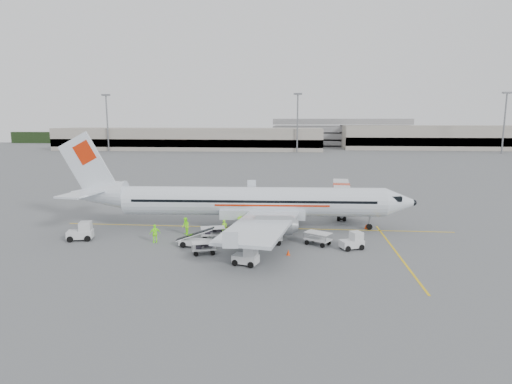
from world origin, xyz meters
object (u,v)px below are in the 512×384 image
Objects in this scene: aircraft at (253,182)px; jet_bridge at (341,198)px; tug_aft at (80,231)px; tug_mid at (246,256)px; tug_fore at (352,241)px; belt_loader at (197,234)px.

aircraft reaches higher than jet_bridge.
aircraft is 18.82m from tug_aft.
jet_bridge reaches higher than tug_mid.
jet_bridge is 6.88× the size of tug_mid.
tug_aft is at bearing -161.92° from aircraft.
jet_bridge is 6.77× the size of tug_fore.
tug_fore is at bearing 46.10° from tug_mid.
belt_loader is at bearing 153.65° from tug_mid.
tug_aft is (-17.12, -6.49, -4.35)m from aircraft.
aircraft is 15.67× the size of tug_aft.
belt_loader is 12.41m from tug_aft.
tug_mid is (0.56, -12.45, -4.49)m from aircraft.
jet_bridge is 24.47m from tug_mid.
tug_fore is at bearing -37.71° from aircraft.
tug_mid is at bearing -110.07° from jet_bridge.
tug_aft is (-17.68, 5.96, 0.13)m from tug_mid.
tug_fore is at bearing -87.79° from jet_bridge.
jet_bridge reaches higher than tug_aft.
tug_mid is at bearing -173.90° from tug_fore.
aircraft reaches higher than tug_fore.
aircraft is at bearing 5.81° from tug_aft.
aircraft reaches higher than tug_aft.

